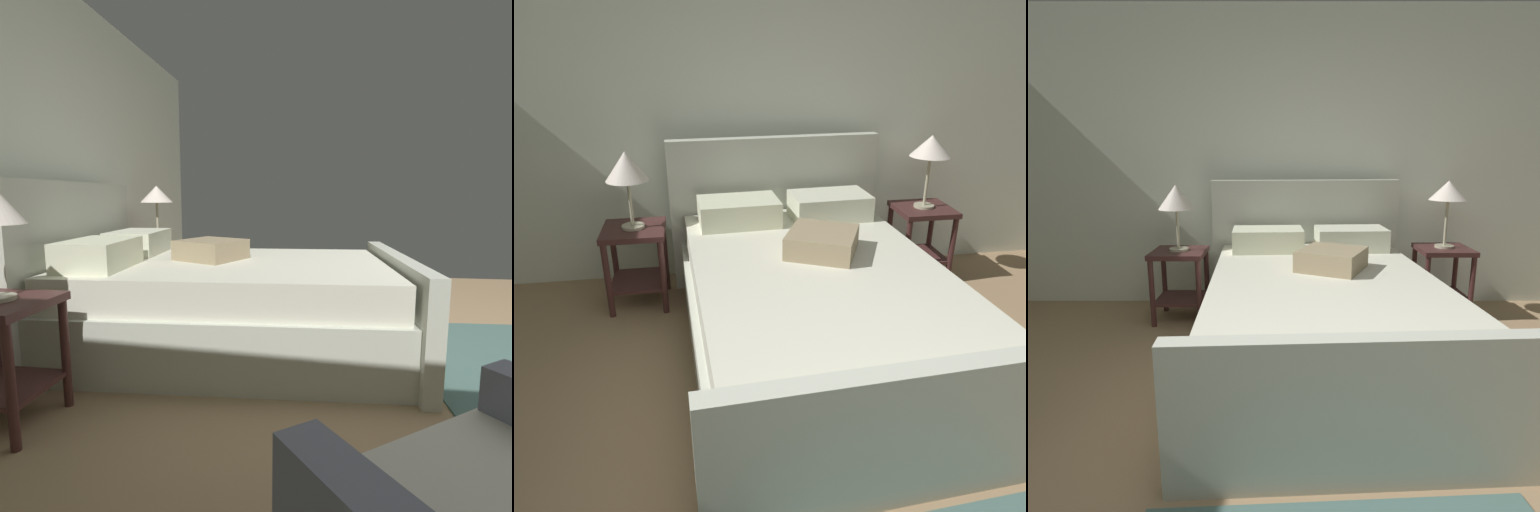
{
  "view_description": "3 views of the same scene",
  "coord_description": "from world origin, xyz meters",
  "views": [
    {
      "loc": [
        -2.62,
        1.02,
        1.07
      ],
      "look_at": [
        -0.03,
        1.4,
        0.69
      ],
      "focal_mm": 28.64,
      "sensor_mm": 36.0,
      "label": 1
    },
    {
      "loc": [
        -0.55,
        -0.95,
        1.81
      ],
      "look_at": [
        -0.14,
        1.59,
        0.69
      ],
      "focal_mm": 34.38,
      "sensor_mm": 36.0,
      "label": 2
    },
    {
      "loc": [
        -0.12,
        -1.15,
        1.38
      ],
      "look_at": [
        -0.11,
        1.32,
        0.81
      ],
      "focal_mm": 30.99,
      "sensor_mm": 36.0,
      "label": 3
    }
  ],
  "objects": [
    {
      "name": "table_lamp_left",
      "position": [
        -1.0,
        2.45,
        1.03
      ],
      "size": [
        0.29,
        0.29,
        0.55
      ],
      "color": "#B7B293",
      "rests_on": "nightstand_left"
    },
    {
      "name": "bed",
      "position": [
        0.13,
        1.65,
        0.34
      ],
      "size": [
        1.75,
        2.43,
        1.17
      ],
      "color": "beige",
      "rests_on": "ground"
    },
    {
      "name": "nightstand_left",
      "position": [
        -1.0,
        2.45,
        0.4
      ],
      "size": [
        0.44,
        0.44,
        0.6
      ],
      "color": "#452523",
      "rests_on": "ground"
    },
    {
      "name": "nightstand_right",
      "position": [
        1.27,
        2.58,
        0.4
      ],
      "size": [
        0.44,
        0.44,
        0.6
      ],
      "color": "#452523",
      "rests_on": "ground"
    },
    {
      "name": "wall_back",
      "position": [
        0.0,
        2.97,
        1.32
      ],
      "size": [
        6.06,
        0.12,
        2.63
      ],
      "primitive_type": "cube",
      "color": "silver",
      "rests_on": "ground"
    },
    {
      "name": "table_lamp_right",
      "position": [
        1.27,
        2.58,
        1.07
      ],
      "size": [
        0.32,
        0.32,
        0.57
      ],
      "color": "#B7B293",
      "rests_on": "nightstand_right"
    }
  ]
}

